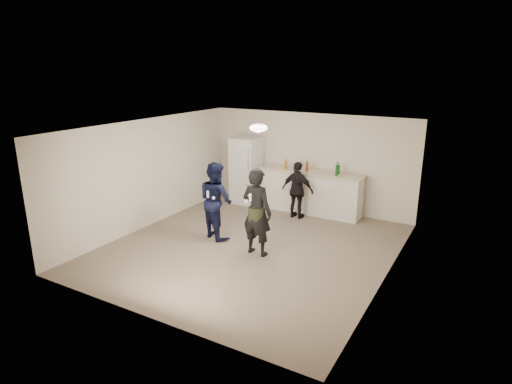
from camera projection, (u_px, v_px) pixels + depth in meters
The scene contains 21 objects.
floor at pixel (251, 247), 8.91m from camera, with size 6.00×6.00×0.00m, color #6B5B4C.
ceiling at pixel (251, 127), 8.20m from camera, with size 6.00×6.00×0.00m, color silver.
wall_back at pixel (309, 162), 11.06m from camera, with size 6.00×6.00×0.00m, color beige.
wall_front at pixel (145, 241), 6.05m from camera, with size 6.00×6.00×0.00m, color beige.
wall_left at pixel (148, 173), 9.86m from camera, with size 6.00×6.00×0.00m, color beige.
wall_right at pixel (391, 212), 7.25m from camera, with size 6.00×6.00×0.00m, color beige.
counter at pixel (310, 193), 10.90m from camera, with size 2.60×0.56×1.05m, color silver.
counter_top at pixel (311, 172), 10.74m from camera, with size 2.68×0.64×0.04m, color beige.
fridge at pixel (246, 170), 11.61m from camera, with size 0.70×0.70×1.80m, color white.
fridge_handle at pixel (248, 160), 11.06m from camera, with size 0.02×0.02×0.60m, color #B8B9BD.
ceiling_dome at pixel (258, 128), 8.46m from camera, with size 0.36×0.36×0.16m, color white.
shaker at pixel (294, 167), 10.84m from camera, with size 0.08×0.08×0.17m, color #B7B6BB.
man at pixel (216, 200), 9.23m from camera, with size 0.82×0.64×1.68m, color #0E143A.
woman at pixel (257, 212), 8.36m from camera, with size 0.64×0.42×1.77m, color black.
camo_shorts at pixel (257, 214), 8.37m from camera, with size 0.34×0.34×0.28m, color #2B3418.
spectator at pixel (298, 190), 10.45m from camera, with size 0.83×0.35×1.42m, color black.
remote_man at pixel (208, 194), 8.94m from camera, with size 0.04×0.04×0.15m, color white.
nunchuk_man at pixel (214, 198), 8.93m from camera, with size 0.07×0.07×0.07m, color white.
remote_woman at pixel (250, 197), 8.05m from camera, with size 0.04×0.04×0.15m, color white.
nunchuk_woman at pixel (247, 201), 8.15m from camera, with size 0.07×0.07×0.07m, color white.
bottle_cluster at pixel (313, 167), 10.65m from camera, with size 1.43×0.35×0.27m.
Camera 1 is at (4.15, -7.09, 3.63)m, focal length 30.00 mm.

